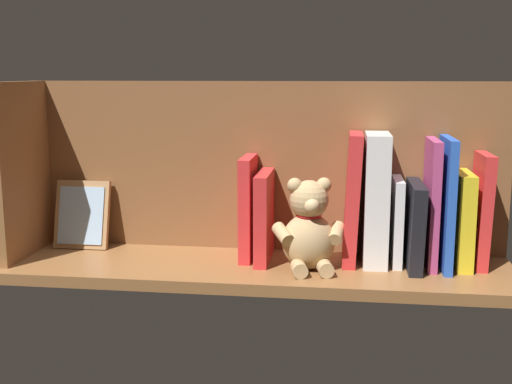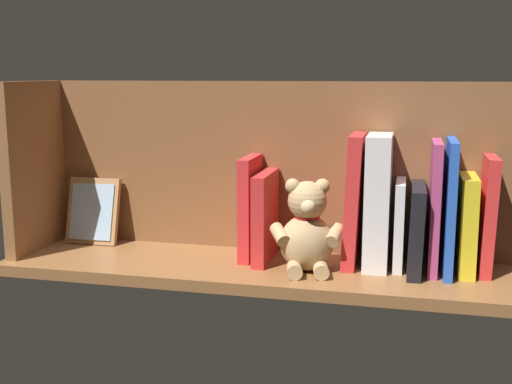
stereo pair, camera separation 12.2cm
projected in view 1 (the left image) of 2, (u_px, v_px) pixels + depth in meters
ground_plane at (256, 268)px, 124.68cm from camera, size 98.08×26.12×2.20cm
shelf_back_panel at (263, 167)px, 131.84cm from camera, size 98.08×1.50×34.65cm
shelf_side_divider at (22, 170)px, 127.45cm from camera, size 2.40×20.12×34.65cm
book_0 at (481, 210)px, 121.10cm from camera, size 2.65×10.87×21.56cm
book_1 at (462, 219)px, 121.26cm from camera, size 3.10×12.13×18.02cm
book_2 at (446, 203)px, 120.12cm from camera, size 1.55×14.12×24.58cm
book_3 at (431, 203)px, 121.08cm from camera, size 1.73×12.91×24.17cm
book_4 at (414, 225)px, 121.07cm from camera, size 2.81×15.28×16.08cm
book_5 at (397, 221)px, 123.39cm from camera, size 1.74×11.25×16.52cm
dictionary_thick_white at (376, 199)px, 122.58cm from camera, size 4.53×12.22×25.08cm
book_6 at (352, 198)px, 123.30cm from camera, size 3.43×12.14×25.15cm
teddy_bear at (309, 229)px, 119.27cm from camera, size 13.77×12.49×17.34cm
book_7 at (264, 216)px, 125.22cm from camera, size 2.49×14.18×17.38cm
book_8 at (248, 208)px, 126.53cm from camera, size 2.29×11.86×20.23cm
picture_frame_leaning at (82, 215)px, 134.76cm from camera, size 11.48×5.05×14.17cm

